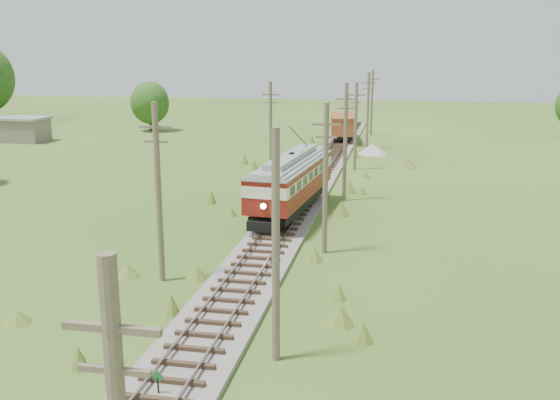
% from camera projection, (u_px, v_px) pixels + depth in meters
% --- Properties ---
extents(railbed_main, '(3.60, 96.00, 0.57)m').
position_uv_depth(railbed_main, '(309.00, 188.00, 51.78)').
color(railbed_main, '#605B54').
rests_on(railbed_main, ground).
extents(switch_marker, '(0.45, 0.06, 1.08)m').
position_uv_depth(switch_marker, '(158.00, 383.00, 20.72)').
color(switch_marker, black).
rests_on(switch_marker, ground).
extents(streetcar, '(4.16, 12.83, 5.81)m').
position_uv_depth(streetcar, '(292.00, 178.00, 43.31)').
color(streetcar, black).
rests_on(streetcar, ground).
extents(gondola, '(3.78, 8.77, 2.82)m').
position_uv_depth(gondola, '(343.00, 125.00, 78.60)').
color(gondola, black).
rests_on(gondola, ground).
extents(gravel_pile, '(3.31, 3.51, 1.20)m').
position_uv_depth(gravel_pile, '(373.00, 149.00, 69.62)').
color(gravel_pile, gray).
rests_on(gravel_pile, ground).
extents(utility_pole_r_1, '(0.30, 0.30, 8.80)m').
position_uv_depth(utility_pole_r_1, '(276.00, 249.00, 22.55)').
color(utility_pole_r_1, brown).
rests_on(utility_pole_r_1, ground).
extents(utility_pole_r_2, '(1.60, 0.30, 8.60)m').
position_uv_depth(utility_pole_r_2, '(325.00, 178.00, 34.90)').
color(utility_pole_r_2, brown).
rests_on(utility_pole_r_2, ground).
extents(utility_pole_r_3, '(1.60, 0.30, 9.00)m').
position_uv_depth(utility_pole_r_3, '(345.00, 141.00, 47.27)').
color(utility_pole_r_3, brown).
rests_on(utility_pole_r_3, ground).
extents(utility_pole_r_4, '(1.60, 0.30, 8.40)m').
position_uv_depth(utility_pole_r_4, '(356.00, 125.00, 59.78)').
color(utility_pole_r_4, brown).
rests_on(utility_pole_r_4, ground).
extents(utility_pole_r_5, '(1.60, 0.30, 8.90)m').
position_uv_depth(utility_pole_r_5, '(368.00, 110.00, 72.04)').
color(utility_pole_r_5, brown).
rests_on(utility_pole_r_5, ground).
extents(utility_pole_r_6, '(1.60, 0.30, 8.70)m').
position_uv_depth(utility_pole_r_6, '(372.00, 102.00, 84.50)').
color(utility_pole_r_6, brown).
rests_on(utility_pole_r_6, ground).
extents(utility_pole_l_a, '(1.60, 0.30, 9.00)m').
position_uv_depth(utility_pole_l_a, '(158.00, 192.00, 30.54)').
color(utility_pole_l_a, brown).
rests_on(utility_pole_l_a, ground).
extents(utility_pole_l_b, '(1.60, 0.30, 8.60)m').
position_uv_depth(utility_pole_l_b, '(271.00, 127.00, 57.34)').
color(utility_pole_l_b, brown).
rests_on(utility_pole_l_b, ground).
extents(tree_mid_a, '(5.46, 5.46, 7.03)m').
position_uv_depth(tree_mid_a, '(150.00, 103.00, 88.55)').
color(tree_mid_a, '#38281C').
rests_on(tree_mid_a, ground).
extents(shed, '(6.40, 4.40, 3.10)m').
position_uv_depth(shed, '(22.00, 129.00, 78.97)').
color(shed, slate).
rests_on(shed, ground).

